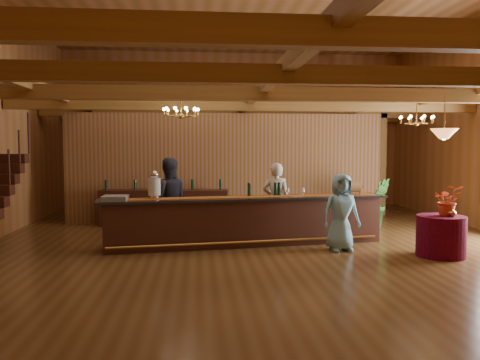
{
  "coord_description": "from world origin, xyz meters",
  "views": [
    {
      "loc": [
        -1.3,
        -9.84,
        2.14
      ],
      "look_at": [
        -0.35,
        0.77,
        1.39
      ],
      "focal_mm": 35.0,
      "sensor_mm": 36.0,
      "label": 1
    }
  ],
  "objects": [
    {
      "name": "floor",
      "position": [
        0.0,
        0.0,
        0.0
      ],
      "size": [
        14.0,
        14.0,
        0.0
      ],
      "primitive_type": "plane",
      "color": "brown",
      "rests_on": "ground"
    },
    {
      "name": "wall_back",
      "position": [
        0.0,
        7.0,
        2.75
      ],
      "size": [
        12.0,
        0.1,
        5.5
      ],
      "primitive_type": "cube",
      "color": "#AD6D43",
      "rests_on": "floor"
    },
    {
      "name": "wall_front",
      "position": [
        0.0,
        -7.0,
        2.75
      ],
      "size": [
        12.0,
        0.1,
        5.5
      ],
      "primitive_type": "cube",
      "color": "#AD6D43",
      "rests_on": "floor"
    },
    {
      "name": "beam_grid",
      "position": [
        0.0,
        0.51,
        3.24
      ],
      "size": [
        11.9,
        13.9,
        0.39
      ],
      "color": "olive",
      "rests_on": "wall_left"
    },
    {
      "name": "support_posts",
      "position": [
        0.0,
        -0.5,
        1.6
      ],
      "size": [
        9.2,
        10.2,
        3.2
      ],
      "color": "olive",
      "rests_on": "floor"
    },
    {
      "name": "partition_wall",
      "position": [
        -0.5,
        3.5,
        1.55
      ],
      "size": [
        9.0,
        0.18,
        3.1
      ],
      "primitive_type": "cube",
      "color": "brown",
      "rests_on": "floor"
    },
    {
      "name": "backroom_boxes",
      "position": [
        -0.29,
        5.5,
        0.53
      ],
      "size": [
        4.1,
        0.6,
        1.1
      ],
      "color": "#36190F",
      "rests_on": "floor"
    },
    {
      "name": "tasting_bar",
      "position": [
        -0.25,
        0.24,
        0.54
      ],
      "size": [
        6.39,
        1.61,
        1.07
      ],
      "rotation": [
        0.0,
        0.0,
        0.13
      ],
      "color": "#36190F",
      "rests_on": "floor"
    },
    {
      "name": "beverage_dispenser",
      "position": [
        -2.22,
        0.04,
        1.34
      ],
      "size": [
        0.26,
        0.26,
        0.6
      ],
      "color": "silver",
      "rests_on": "tasting_bar"
    },
    {
      "name": "glass_rack_tray",
      "position": [
        -3.0,
        -0.17,
        1.11
      ],
      "size": [
        0.5,
        0.5,
        0.1
      ],
      "primitive_type": "cube",
      "color": "gray",
      "rests_on": "tasting_bar"
    },
    {
      "name": "raffle_drum",
      "position": [
        2.26,
        0.53,
        1.23
      ],
      "size": [
        0.34,
        0.24,
        0.3
      ],
      "color": "#A2713E",
      "rests_on": "tasting_bar"
    },
    {
      "name": "bar_bottle_0",
      "position": [
        -0.19,
        0.38,
        1.21
      ],
      "size": [
        0.07,
        0.07,
        0.3
      ],
      "primitive_type": "cylinder",
      "color": "black",
      "rests_on": "tasting_bar"
    },
    {
      "name": "bar_bottle_1",
      "position": [
        0.42,
        0.46,
        1.21
      ],
      "size": [
        0.07,
        0.07,
        0.3
      ],
      "primitive_type": "cylinder",
      "color": "black",
      "rests_on": "tasting_bar"
    },
    {
      "name": "bar_bottle_2",
      "position": [
        0.5,
        0.47,
        1.21
      ],
      "size": [
        0.07,
        0.07,
        0.3
      ],
      "primitive_type": "cylinder",
      "color": "black",
      "rests_on": "tasting_bar"
    },
    {
      "name": "backbar_shelf",
      "position": [
        -2.24,
        3.0,
        0.49
      ],
      "size": [
        3.53,
        0.92,
        0.98
      ],
      "primitive_type": "cube",
      "rotation": [
        0.0,
        0.0,
        -0.11
      ],
      "color": "#36190F",
      "rests_on": "floor"
    },
    {
      "name": "round_table",
      "position": [
        3.43,
        -1.16,
        0.4
      ],
      "size": [
        0.93,
        0.93,
        0.8
      ],
      "primitive_type": "cylinder",
      "color": "#63041A",
      "rests_on": "floor"
    },
    {
      "name": "chandelier_left",
      "position": [
        -1.68,
        0.83,
        2.94
      ],
      "size": [
        0.8,
        0.8,
        0.42
      ],
      "color": "gold",
      "rests_on": "beam_grid"
    },
    {
      "name": "chandelier_right",
      "position": [
        3.83,
        0.82,
        2.79
      ],
      "size": [
        0.8,
        0.8,
        0.56
      ],
      "color": "gold",
      "rests_on": "beam_grid"
    },
    {
      "name": "pendant_lamp",
      "position": [
        3.43,
        -1.16,
        2.4
      ],
      "size": [
        0.52,
        0.52,
        0.9
      ],
      "color": "gold",
      "rests_on": "beam_grid"
    },
    {
      "name": "bartender",
      "position": [
        0.51,
        0.89,
        0.89
      ],
      "size": [
        0.75,
        0.62,
        1.78
      ],
      "primitive_type": "imported",
      "rotation": [
        0.0,
        0.0,
        2.81
      ],
      "color": "silver",
      "rests_on": "floor"
    },
    {
      "name": "staff_second",
      "position": [
        -2.0,
        1.0,
        0.95
      ],
      "size": [
        1.0,
        0.82,
        1.9
      ],
      "primitive_type": "imported",
      "rotation": [
        0.0,
        0.0,
        3.25
      ],
      "color": "#2F303E",
      "rests_on": "floor"
    },
    {
      "name": "guest",
      "position": [
        1.63,
        -0.48,
        0.8
      ],
      "size": [
        0.84,
        0.6,
        1.61
      ],
      "primitive_type": "imported",
      "rotation": [
        0.0,
        0.0,
        0.12
      ],
      "color": "#73B0C6",
      "rests_on": "floor"
    },
    {
      "name": "floor_plant",
      "position": [
        3.43,
        2.17,
        0.66
      ],
      "size": [
        0.78,
        0.65,
        1.32
      ],
      "primitive_type": "imported",
      "rotation": [
        0.0,
        0.0,
        0.1
      ],
      "color": "#28591E",
      "rests_on": "floor"
    },
    {
      "name": "table_flowers",
      "position": [
        3.56,
        -1.14,
        1.1
      ],
      "size": [
        0.64,
        0.59,
        0.6
      ],
      "primitive_type": "imported",
      "rotation": [
        0.0,
        0.0,
        -0.24
      ],
      "color": "#CB401B",
      "rests_on": "round_table"
    },
    {
      "name": "table_vase",
      "position": [
        3.57,
        -1.27,
        0.95
      ],
      "size": [
        0.17,
        0.17,
        0.28
      ],
      "primitive_type": "imported",
      "rotation": [
        0.0,
        0.0,
        0.23
      ],
      "color": "gold",
      "rests_on": "round_table"
    }
  ]
}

